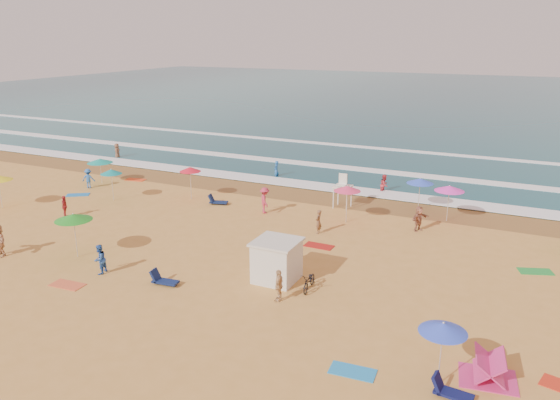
% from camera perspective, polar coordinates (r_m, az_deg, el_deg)
% --- Properties ---
extents(ground, '(220.00, 220.00, 0.00)m').
position_cam_1_polar(ground, '(32.45, -8.48, -4.79)').
color(ground, gold).
rests_on(ground, ground).
extents(ocean, '(220.00, 140.00, 0.18)m').
position_cam_1_polar(ocean, '(110.86, 16.63, 10.08)').
color(ocean, '#0C4756').
rests_on(ocean, ground).
extents(wet_sand, '(220.00, 220.00, 0.00)m').
position_cam_1_polar(wet_sand, '(42.80, 0.79, 0.78)').
color(wet_sand, olive).
rests_on(wet_sand, ground).
extents(surf_foam, '(200.00, 18.70, 0.05)m').
position_cam_1_polar(surf_foam, '(50.66, 4.96, 3.39)').
color(surf_foam, white).
rests_on(surf_foam, ground).
extents(cabana, '(2.00, 2.00, 2.00)m').
position_cam_1_polar(cabana, '(27.49, -0.34, -6.45)').
color(cabana, silver).
rests_on(cabana, ground).
extents(cabana_roof, '(2.20, 2.20, 0.12)m').
position_cam_1_polar(cabana_roof, '(27.09, -0.35, -4.39)').
color(cabana_roof, silver).
rests_on(cabana_roof, cabana).
extents(bicycle, '(0.77, 1.76, 0.90)m').
position_cam_1_polar(bicycle, '(26.77, 3.08, -8.45)').
color(bicycle, black).
rests_on(bicycle, ground).
extents(lifeguard_stand, '(1.20, 1.20, 2.10)m').
position_cam_1_polar(lifeguard_stand, '(39.12, 6.55, 0.71)').
color(lifeguard_stand, white).
rests_on(lifeguard_stand, ground).
extents(beach_umbrellas, '(45.66, 31.92, 0.77)m').
position_cam_1_polar(beach_umbrellas, '(32.82, -3.44, -0.37)').
color(beach_umbrellas, orange).
rests_on(beach_umbrellas, ground).
extents(loungers, '(52.09, 21.56, 0.34)m').
position_cam_1_polar(loungers, '(26.75, -2.70, -9.12)').
color(loungers, '#101552').
rests_on(loungers, ground).
extents(towels, '(52.99, 23.74, 0.03)m').
position_cam_1_polar(towels, '(31.23, -8.20, -5.64)').
color(towels, '#C55018').
rests_on(towels, ground).
extents(beachgoers, '(48.73, 24.56, 2.14)m').
position_cam_1_polar(beachgoers, '(37.53, -10.37, -0.59)').
color(beachgoers, '#B62D33').
rests_on(beachgoers, ground).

